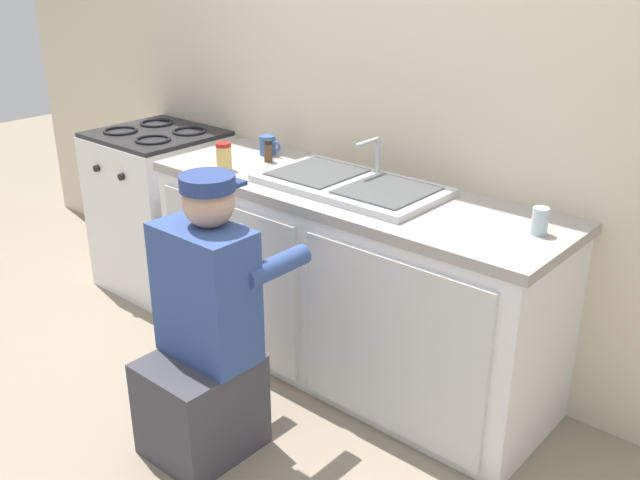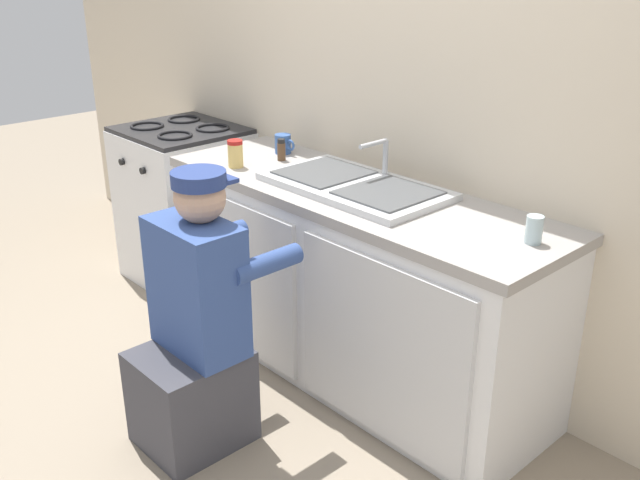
{
  "view_description": "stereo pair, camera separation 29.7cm",
  "coord_description": "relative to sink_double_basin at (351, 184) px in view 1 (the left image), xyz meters",
  "views": [
    {
      "loc": [
        1.8,
        -1.97,
        1.85
      ],
      "look_at": [
        0.0,
        0.1,
        0.71
      ],
      "focal_mm": 40.0,
      "sensor_mm": 36.0,
      "label": 1
    },
    {
      "loc": [
        2.01,
        -1.76,
        1.85
      ],
      "look_at": [
        0.0,
        0.1,
        0.71
      ],
      "focal_mm": 40.0,
      "sensor_mm": 36.0,
      "label": 2
    }
  ],
  "objects": [
    {
      "name": "countertop",
      "position": [
        0.0,
        -0.0,
        -0.04
      ],
      "size": [
        1.93,
        0.62,
        0.04
      ],
      "primitive_type": "cube",
      "color": "#9E9993",
      "rests_on": "counter_cabinet"
    },
    {
      "name": "sink_double_basin",
      "position": [
        0.0,
        0.0,
        0.0
      ],
      "size": [
        0.8,
        0.44,
        0.19
      ],
      "color": "silver",
      "rests_on": "countertop"
    },
    {
      "name": "plumber_person",
      "position": [
        -0.06,
        -0.8,
        -0.44
      ],
      "size": [
        0.42,
        0.61,
        1.1
      ],
      "color": "#3F3F47",
      "rests_on": "ground_plane"
    },
    {
      "name": "spice_bottle_pepper",
      "position": [
        -0.55,
        0.05,
        0.03
      ],
      "size": [
        0.04,
        0.04,
        0.1
      ],
      "color": "#513823",
      "rests_on": "countertop"
    },
    {
      "name": "stove_range",
      "position": [
        -1.36,
        -0.0,
        -0.45
      ],
      "size": [
        0.64,
        0.62,
        0.92
      ],
      "color": "white",
      "rests_on": "ground_plane"
    },
    {
      "name": "water_glass",
      "position": [
        0.83,
        0.04,
        0.03
      ],
      "size": [
        0.06,
        0.06,
        0.1
      ],
      "color": "#ADC6CC",
      "rests_on": "countertop"
    },
    {
      "name": "counter_cabinet",
      "position": [
        0.0,
        -0.01,
        -0.48
      ],
      "size": [
        1.89,
        0.62,
        0.84
      ],
      "color": "white",
      "rests_on": "ground_plane"
    },
    {
      "name": "ground_plane",
      "position": [
        0.0,
        -0.3,
        -0.9
      ],
      "size": [
        12.0,
        12.0,
        0.0
      ],
      "primitive_type": "plane",
      "color": "gray"
    },
    {
      "name": "condiment_jar",
      "position": [
        -0.61,
        -0.17,
        0.05
      ],
      "size": [
        0.07,
        0.07,
        0.13
      ],
      "color": "#DBB760",
      "rests_on": "countertop"
    },
    {
      "name": "coffee_mug",
      "position": [
        -0.64,
        0.14,
        0.03
      ],
      "size": [
        0.13,
        0.08,
        0.09
      ],
      "color": "#335699",
      "rests_on": "countertop"
    },
    {
      "name": "back_wall",
      "position": [
        0.0,
        0.35,
        0.35
      ],
      "size": [
        6.0,
        0.1,
        2.5
      ],
      "primitive_type": "cube",
      "color": "beige",
      "rests_on": "ground_plane"
    }
  ]
}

